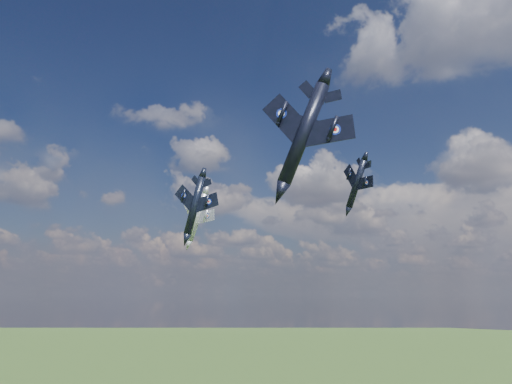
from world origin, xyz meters
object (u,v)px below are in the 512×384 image
Objects in this scene: jet_left_silver at (197,217)px; jet_lead_navy at (195,205)px; jet_high_navy at (357,184)px; jet_right_navy at (304,134)px.

jet_lead_navy is at bearing -47.07° from jet_left_silver.
jet_lead_navy is at bearing -122.95° from jet_high_navy.
jet_high_navy is at bearing 14.80° from jet_left_silver.
jet_high_navy is at bearing 26.86° from jet_lead_navy.
jet_right_navy is 1.10× the size of jet_left_silver.
jet_left_silver is at bearing 126.81° from jet_right_navy.
jet_high_navy is at bearing 89.38° from jet_right_navy.
jet_high_navy is (24.12, 16.93, 3.78)m from jet_lead_navy.
jet_high_navy reaches higher than jet_right_navy.
jet_left_silver is at bearing 123.70° from jet_lead_navy.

